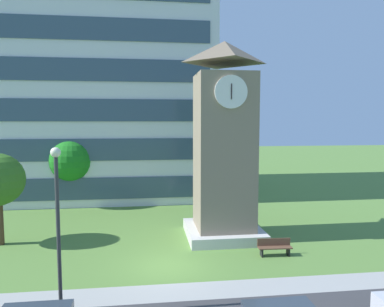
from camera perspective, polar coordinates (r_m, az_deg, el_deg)
ground_plane at (r=18.64m, az=-3.73°, el=-17.39°), size 160.00×160.00×0.00m
kerb_strip at (r=16.16m, az=-3.09°, el=-21.10°), size 120.00×1.60×0.01m
office_building at (r=38.50m, az=-13.30°, el=13.52°), size 19.92×16.07×25.60m
clock_tower at (r=21.94m, az=5.09°, el=0.47°), size 4.52×4.52×11.86m
park_bench at (r=20.27m, az=12.95°, el=-14.22°), size 1.82×0.57×0.88m
street_lamp at (r=13.90m, az=-20.50°, el=-8.97°), size 0.36×0.36×6.24m
tree_near_tower at (r=31.37m, az=-18.58°, el=-1.05°), size 3.57×3.57×5.68m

